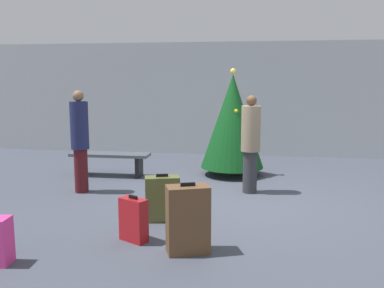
# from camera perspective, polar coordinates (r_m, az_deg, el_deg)

# --- Properties ---
(ground_plane) EXTENTS (16.00, 16.00, 0.00)m
(ground_plane) POSITION_cam_1_polar(r_m,az_deg,el_deg) (7.16, 6.27, -7.37)
(ground_plane) COLOR #424754
(back_wall) EXTENTS (16.00, 0.20, 2.93)m
(back_wall) POSITION_cam_1_polar(r_m,az_deg,el_deg) (11.16, 7.27, 6.03)
(back_wall) COLOR #B7BCC1
(back_wall) RESTS_ON ground_plane
(holiday_tree) EXTENTS (1.29, 1.29, 2.20)m
(holiday_tree) POSITION_cam_1_polar(r_m,az_deg,el_deg) (8.71, 5.48, 3.07)
(holiday_tree) COLOR #4C3319
(holiday_tree) RESTS_ON ground_plane
(waiting_bench) EXTENTS (1.62, 0.44, 0.48)m
(waiting_bench) POSITION_cam_1_polar(r_m,az_deg,el_deg) (8.83, -10.98, -1.96)
(waiting_bench) COLOR #4C5159
(waiting_bench) RESTS_ON ground_plane
(traveller_0) EXTENTS (0.41, 0.41, 1.79)m
(traveller_0) POSITION_cam_1_polar(r_m,az_deg,el_deg) (7.60, -14.90, 0.69)
(traveller_0) COLOR #4C1419
(traveller_0) RESTS_ON ground_plane
(traveller_1) EXTENTS (0.47, 0.47, 1.71)m
(traveller_1) POSITION_cam_1_polar(r_m,az_deg,el_deg) (7.40, 7.92, 0.28)
(traveller_1) COLOR #333338
(traveller_1) RESTS_ON ground_plane
(suitcase_0) EXTENTS (0.53, 0.36, 0.67)m
(suitcase_0) POSITION_cam_1_polar(r_m,az_deg,el_deg) (6.01, -4.03, -7.35)
(suitcase_0) COLOR #59602D
(suitcase_0) RESTS_ON ground_plane
(suitcase_1) EXTENTS (0.55, 0.42, 0.82)m
(suitcase_1) POSITION_cam_1_polar(r_m,az_deg,el_deg) (4.91, -0.56, -10.13)
(suitcase_1) COLOR brown
(suitcase_1) RESTS_ON ground_plane
(suitcase_2) EXTENTS (0.39, 0.32, 0.58)m
(suitcase_2) POSITION_cam_1_polar(r_m,az_deg,el_deg) (5.32, -7.90, -10.10)
(suitcase_2) COLOR #B2191E
(suitcase_2) RESTS_ON ground_plane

